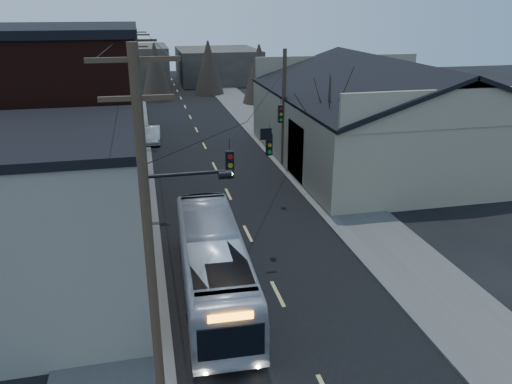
% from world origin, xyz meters
% --- Properties ---
extents(road_surface, '(9.00, 110.00, 0.02)m').
position_xyz_m(road_surface, '(0.00, 30.00, 0.01)').
color(road_surface, black).
rests_on(road_surface, ground).
extents(sidewalk_left, '(4.00, 110.00, 0.12)m').
position_xyz_m(sidewalk_left, '(-6.50, 30.00, 0.06)').
color(sidewalk_left, '#474744').
rests_on(sidewalk_left, ground).
extents(sidewalk_right, '(4.00, 110.00, 0.12)m').
position_xyz_m(sidewalk_right, '(6.50, 30.00, 0.06)').
color(sidewalk_right, '#474744').
rests_on(sidewalk_right, ground).
extents(building_clapboard, '(8.00, 8.00, 7.00)m').
position_xyz_m(building_clapboard, '(-9.00, 9.00, 3.50)').
color(building_clapboard, gray).
rests_on(building_clapboard, ground).
extents(building_brick, '(10.00, 12.00, 10.00)m').
position_xyz_m(building_brick, '(-10.00, 20.00, 5.00)').
color(building_brick, black).
rests_on(building_brick, ground).
extents(building_left_far, '(9.00, 14.00, 7.00)m').
position_xyz_m(building_left_far, '(-9.50, 36.00, 3.50)').
color(building_left_far, '#342D29').
rests_on(building_left_far, ground).
extents(warehouse, '(16.16, 20.60, 7.73)m').
position_xyz_m(warehouse, '(13.00, 25.00, 2.70)').
color(warehouse, gray).
rests_on(warehouse, ground).
extents(building_far_left, '(10.00, 12.00, 6.00)m').
position_xyz_m(building_far_left, '(-6.00, 65.00, 3.00)').
color(building_far_left, '#342D29').
rests_on(building_far_left, ground).
extents(building_far_right, '(12.00, 14.00, 5.00)m').
position_xyz_m(building_far_right, '(7.00, 70.00, 2.50)').
color(building_far_right, '#342D29').
rests_on(building_far_right, ground).
extents(bare_tree, '(0.40, 0.40, 7.20)m').
position_xyz_m(bare_tree, '(6.50, 20.00, 3.60)').
color(bare_tree, black).
rests_on(bare_tree, ground).
extents(utility_lines, '(11.24, 45.28, 10.50)m').
position_xyz_m(utility_lines, '(-3.11, 24.14, 4.95)').
color(utility_lines, '#382B1E').
rests_on(utility_lines, ground).
extents(bus, '(2.80, 10.52, 2.91)m').
position_xyz_m(bus, '(-2.59, 8.50, 1.45)').
color(bus, '#B7BAC4').
rests_on(bus, ground).
extents(parked_car, '(1.64, 4.15, 1.35)m').
position_xyz_m(parked_car, '(-4.30, 34.26, 0.67)').
color(parked_car, '#AAAEB2').
rests_on(parked_car, ground).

